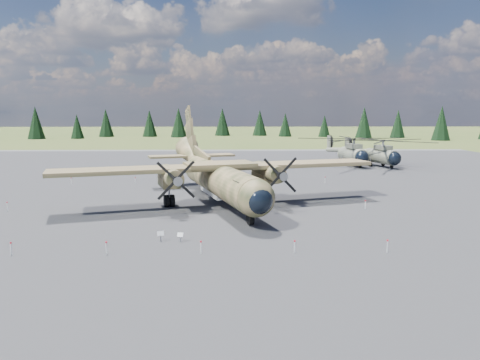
{
  "coord_description": "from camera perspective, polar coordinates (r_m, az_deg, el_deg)",
  "views": [
    {
      "loc": [
        3.81,
        -42.44,
        8.98
      ],
      "look_at": [
        4.86,
        2.0,
        2.5
      ],
      "focal_mm": 35.0,
      "sensor_mm": 36.0,
      "label": 1
    }
  ],
  "objects": [
    {
      "name": "apron",
      "position": [
        53.34,
        -5.43,
        -1.44
      ],
      "size": [
        120.0,
        120.0,
        0.04
      ],
      "primitive_type": "cube",
      "color": "slate",
      "rests_on": "ground"
    },
    {
      "name": "ground",
      "position": [
        43.55,
        -6.35,
        -3.66
      ],
      "size": [
        500.0,
        500.0,
        0.0
      ],
      "primitive_type": "plane",
      "color": "#4D5525",
      "rests_on": "ground"
    },
    {
      "name": "barrier_fence",
      "position": [
        43.41,
        -6.98,
        -3.03
      ],
      "size": [
        33.12,
        29.62,
        0.85
      ],
      "color": "silver",
      "rests_on": "ground"
    },
    {
      "name": "transport_plane",
      "position": [
        46.3,
        -2.86,
        0.84
      ],
      "size": [
        31.12,
        27.77,
        10.39
      ],
      "rotation": [
        0.0,
        0.0,
        0.29
      ],
      "color": "#343A1F",
      "rests_on": "ground"
    },
    {
      "name": "treeline",
      "position": [
        47.82,
        -4.56,
        3.32
      ],
      "size": [
        287.91,
        284.87,
        10.98
      ],
      "color": "black",
      "rests_on": "ground"
    },
    {
      "name": "info_placard_right",
      "position": [
        33.35,
        -9.66,
        -6.58
      ],
      "size": [
        0.51,
        0.33,
        0.74
      ],
      "rotation": [
        0.0,
        0.0,
        0.3
      ],
      "color": "gray",
      "rests_on": "ground"
    },
    {
      "name": "helicopter_mid",
      "position": [
        80.43,
        16.83,
        3.8
      ],
      "size": [
        22.27,
        22.71,
        4.5
      ],
      "rotation": [
        0.0,
        0.0,
        0.31
      ],
      "color": "slate",
      "rests_on": "ground"
    },
    {
      "name": "info_placard_left",
      "position": [
        33.0,
        -7.29,
        -6.76
      ],
      "size": [
        0.46,
        0.3,
        0.68
      ],
      "rotation": [
        0.0,
        0.0,
        -0.31
      ],
      "color": "gray",
      "rests_on": "ground"
    },
    {
      "name": "helicopter_near",
      "position": [
        80.28,
        13.57,
        4.03
      ],
      "size": [
        21.2,
        23.11,
        4.71
      ],
      "rotation": [
        0.0,
        0.0,
        0.16
      ],
      "color": "slate",
      "rests_on": "ground"
    }
  ]
}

